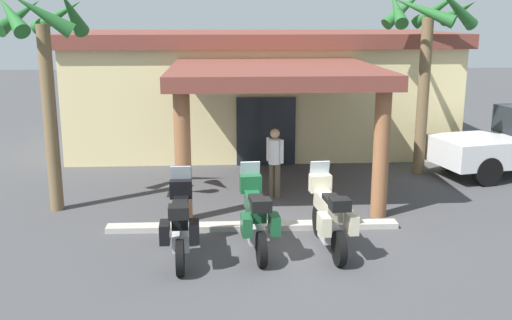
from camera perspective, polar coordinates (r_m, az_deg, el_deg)
name	(u,v)px	position (r m, az deg, el deg)	size (l,w,h in m)	color
ground_plane	(285,235)	(12.71, 2.75, -7.18)	(80.00, 80.00, 0.00)	#424244
motel_building	(260,89)	(20.74, 0.41, 6.79)	(12.79, 11.32, 3.96)	beige
motorcycle_black	(181,224)	(11.39, -7.20, -6.04)	(0.72, 2.21, 1.61)	black
motorcycle_green	(256,217)	(11.66, -0.01, -5.46)	(0.74, 2.21, 1.61)	black
motorcycle_cream	(329,216)	(11.79, 7.01, -5.35)	(0.74, 2.21, 1.61)	black
pedestrian	(275,158)	(15.00, 1.82, 0.22)	(0.41, 0.39, 1.77)	brown
palm_tree_roadside	(44,49)	(14.39, -19.57, 9.93)	(2.03, 2.10, 5.13)	brown
palm_tree_near_portico	(428,31)	(17.63, 16.06, 11.74)	(2.66, 2.76, 5.47)	brown
curb_strip	(253,226)	(13.05, -0.28, -6.32)	(6.30, 0.36, 0.12)	#ADA89E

